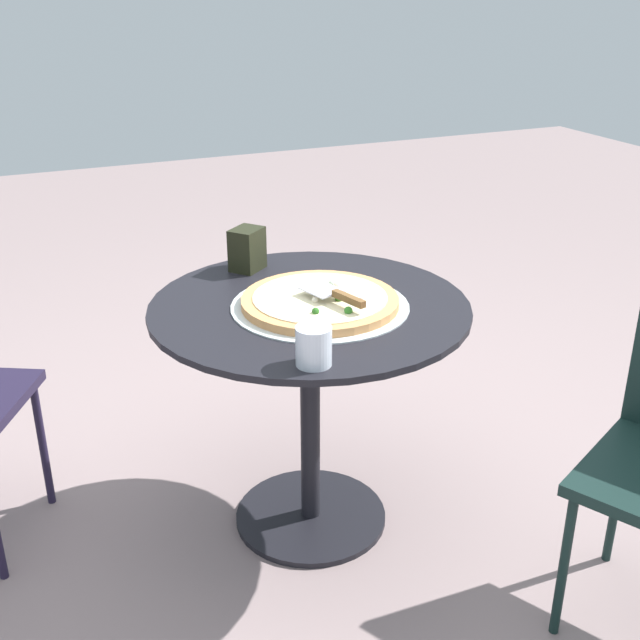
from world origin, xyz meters
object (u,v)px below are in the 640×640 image
object	(u,v)px
drinking_cup	(314,346)
pizza_server	(336,294)
patio_table	(310,363)
napkin_dispenser	(247,249)
pizza_on_tray	(320,302)

from	to	relation	value
drinking_cup	pizza_server	bearing A→B (deg)	55.98
patio_table	napkin_dispenser	world-z (taller)	napkin_dispenser
pizza_server	drinking_cup	world-z (taller)	drinking_cup
drinking_cup	napkin_dispenser	world-z (taller)	napkin_dispenser
patio_table	pizza_server	distance (m)	0.25
pizza_server	drinking_cup	size ratio (longest dim) A/B	2.33
pizza_on_tray	napkin_dispenser	size ratio (longest dim) A/B	3.77
drinking_cup	napkin_dispenser	xyz separation A→B (m)	(0.06, 0.65, 0.02)
patio_table	napkin_dispenser	distance (m)	0.41
pizza_server	napkin_dispenser	distance (m)	0.42
patio_table	drinking_cup	distance (m)	0.42
napkin_dispenser	pizza_server	bearing A→B (deg)	64.97
pizza_server	pizza_on_tray	bearing A→B (deg)	108.61
pizza_server	drinking_cup	xyz separation A→B (m)	(-0.17, -0.25, -0.01)
pizza_server	napkin_dispenser	xyz separation A→B (m)	(-0.10, 0.40, 0.01)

